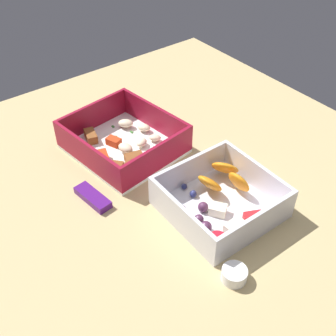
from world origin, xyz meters
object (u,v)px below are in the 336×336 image
Objects in this scene: pasta_container at (123,143)px; fruit_bowl at (220,200)px; candy_bar at (93,197)px; paper_cup_liner at (234,275)px.

pasta_container is 1.27× the size of fruit_bowl.
paper_cup_liner is (-24.38, -7.45, 0.31)cm from candy_bar.
pasta_container is 2.92× the size of candy_bar.
paper_cup_liner is at bearing 145.94° from fruit_bowl.
pasta_container reaches higher than candy_bar.
candy_bar is at bearing 117.98° from pasta_container.
candy_bar is 25.49cm from paper_cup_liner.
pasta_container is 32.36cm from paper_cup_liner.
candy_bar is (13.67, 14.69, -1.29)cm from fruit_bowl.
candy_bar is 2.03× the size of paper_cup_liner.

